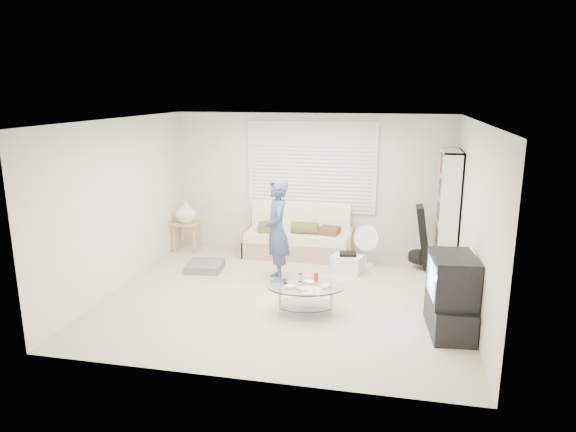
% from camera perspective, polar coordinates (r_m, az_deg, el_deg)
% --- Properties ---
extents(ground, '(5.00, 5.00, 0.00)m').
position_cam_1_polar(ground, '(7.51, -0.28, -8.83)').
color(ground, tan).
rests_on(ground, ground).
extents(room_shell, '(5.02, 4.52, 2.51)m').
position_cam_1_polar(room_shell, '(7.50, 0.47, 4.14)').
color(room_shell, silver).
rests_on(room_shell, ground).
extents(window_blinds, '(2.32, 0.08, 1.62)m').
position_cam_1_polar(window_blinds, '(9.19, 2.59, 5.42)').
color(window_blinds, silver).
rests_on(window_blinds, ground).
extents(futon_sofa, '(1.93, 0.78, 0.94)m').
position_cam_1_polar(futon_sofa, '(9.16, 1.12, -2.54)').
color(futon_sofa, tan).
rests_on(futon_sofa, ground).
extents(grey_floor_pillow, '(0.62, 0.62, 0.13)m').
position_cam_1_polar(grey_floor_pillow, '(8.62, -9.20, -5.51)').
color(grey_floor_pillow, slate).
rests_on(grey_floor_pillow, ground).
extents(side_table, '(0.48, 0.38, 0.94)m').
position_cam_1_polar(side_table, '(9.51, -11.26, 0.24)').
color(side_table, tan).
rests_on(side_table, ground).
extents(bookshelf, '(0.31, 0.83, 1.97)m').
position_cam_1_polar(bookshelf, '(8.70, 17.25, 0.53)').
color(bookshelf, white).
rests_on(bookshelf, ground).
extents(guitar_case, '(0.38, 0.39, 1.05)m').
position_cam_1_polar(guitar_case, '(8.74, 14.70, -2.76)').
color(guitar_case, black).
rests_on(guitar_case, ground).
extents(floor_fan, '(0.44, 0.29, 0.72)m').
position_cam_1_polar(floor_fan, '(8.68, 8.69, -2.91)').
color(floor_fan, white).
rests_on(floor_fan, ground).
extents(storage_bin, '(0.55, 0.45, 0.33)m').
position_cam_1_polar(storage_bin, '(8.43, 6.63, -5.24)').
color(storage_bin, white).
rests_on(storage_bin, ground).
extents(tv_unit, '(0.57, 0.94, 0.98)m').
position_cam_1_polar(tv_unit, '(6.58, 17.64, -8.40)').
color(tv_unit, black).
rests_on(tv_unit, ground).
extents(coffee_table, '(1.12, 0.82, 0.50)m').
position_cam_1_polar(coffee_table, '(6.85, 2.00, -8.34)').
color(coffee_table, silver).
rests_on(coffee_table, ground).
extents(standing_person, '(0.54, 0.67, 1.59)m').
position_cam_1_polar(standing_person, '(7.85, -1.24, -1.65)').
color(standing_person, navy).
rests_on(standing_person, ground).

